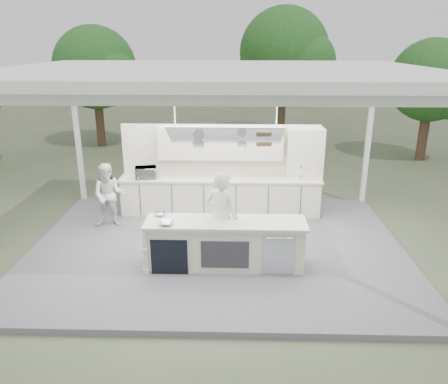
{
  "coord_description": "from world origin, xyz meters",
  "views": [
    {
      "loc": [
        0.4,
        -8.6,
        4.33
      ],
      "look_at": [
        0.14,
        0.4,
        1.21
      ],
      "focal_mm": 35.0,
      "sensor_mm": 36.0,
      "label": 1
    }
  ],
  "objects_px": {
    "demo_island": "(224,244)",
    "back_counter": "(220,195)",
    "sous_chef": "(109,195)",
    "head_chef": "(222,218)"
  },
  "relations": [
    {
      "from": "back_counter",
      "to": "head_chef",
      "type": "bearing_deg",
      "value": -87.27
    },
    {
      "from": "demo_island",
      "to": "head_chef",
      "type": "distance_m",
      "value": 0.52
    },
    {
      "from": "demo_island",
      "to": "back_counter",
      "type": "bearing_deg",
      "value": 93.63
    },
    {
      "from": "demo_island",
      "to": "sous_chef",
      "type": "distance_m",
      "value": 3.39
    },
    {
      "from": "demo_island",
      "to": "sous_chef",
      "type": "height_order",
      "value": "sous_chef"
    },
    {
      "from": "head_chef",
      "to": "demo_island",
      "type": "bearing_deg",
      "value": 128.05
    },
    {
      "from": "demo_island",
      "to": "sous_chef",
      "type": "xyz_separation_m",
      "value": [
        -2.78,
        1.92,
        0.29
      ]
    },
    {
      "from": "back_counter",
      "to": "head_chef",
      "type": "relative_size",
      "value": 2.69
    },
    {
      "from": "demo_island",
      "to": "head_chef",
      "type": "bearing_deg",
      "value": 104.4
    },
    {
      "from": "sous_chef",
      "to": "head_chef",
      "type": "bearing_deg",
      "value": -36.88
    }
  ]
}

